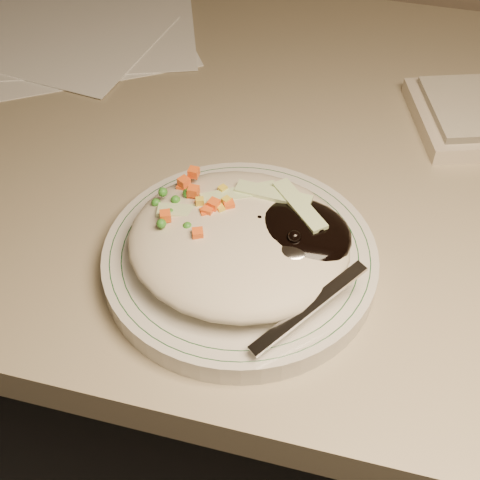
# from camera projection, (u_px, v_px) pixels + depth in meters

# --- Properties ---
(desk) EXTENTS (1.40, 0.70, 0.74)m
(desk) POSITION_uv_depth(u_px,v_px,m) (316.00, 267.00, 0.87)
(desk) COLOR gray
(desk) RESTS_ON ground
(plate) EXTENTS (0.24, 0.24, 0.02)m
(plate) POSITION_uv_depth(u_px,v_px,m) (240.00, 260.00, 0.60)
(plate) COLOR silver
(plate) RESTS_ON desk
(plate_rim) EXTENTS (0.23, 0.23, 0.00)m
(plate_rim) POSITION_uv_depth(u_px,v_px,m) (240.00, 252.00, 0.59)
(plate_rim) COLOR #144723
(plate_rim) RESTS_ON plate
(meal) EXTENTS (0.21, 0.19, 0.05)m
(meal) POSITION_uv_depth(u_px,v_px,m) (245.00, 237.00, 0.57)
(meal) COLOR #C1B79C
(meal) RESTS_ON plate
(papers) EXTENTS (0.39, 0.35, 0.00)m
(papers) POSITION_uv_depth(u_px,v_px,m) (65.00, 36.00, 0.88)
(papers) COLOR white
(papers) RESTS_ON desk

